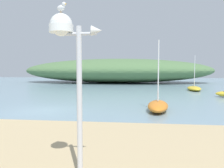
# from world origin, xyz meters

# --- Properties ---
(ground_plane) EXTENTS (120.00, 120.00, 0.00)m
(ground_plane) POSITION_xyz_m (0.00, 0.00, 0.00)
(ground_plane) COLOR #7A99A8
(distant_hill) EXTENTS (38.69, 15.42, 4.89)m
(distant_hill) POSITION_xyz_m (1.66, 31.69, 2.45)
(distant_hill) COLOR #517547
(distant_hill) RESTS_ON ground
(mast_structure) EXTENTS (1.15, 0.53, 3.65)m
(mast_structure) POSITION_xyz_m (4.53, -8.83, 3.21)
(mast_structure) COLOR silver
(mast_structure) RESTS_ON beach_sand
(seagull_on_radar) EXTENTS (0.30, 0.21, 0.22)m
(seagull_on_radar) POSITION_xyz_m (4.42, -8.84, 3.98)
(seagull_on_radar) COLOR orange
(seagull_on_radar) RESTS_ON mast_structure
(sailboat_off_point) EXTENTS (1.68, 3.62, 4.52)m
(sailboat_off_point) POSITION_xyz_m (7.36, 0.70, 0.34)
(sailboat_off_point) COLOR orange
(sailboat_off_point) RESTS_ON ground
(sailboat_east_reach) EXTENTS (1.83, 4.21, 4.46)m
(sailboat_east_reach) POSITION_xyz_m (13.20, 15.35, 0.29)
(sailboat_east_reach) COLOR gold
(sailboat_east_reach) RESTS_ON ground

